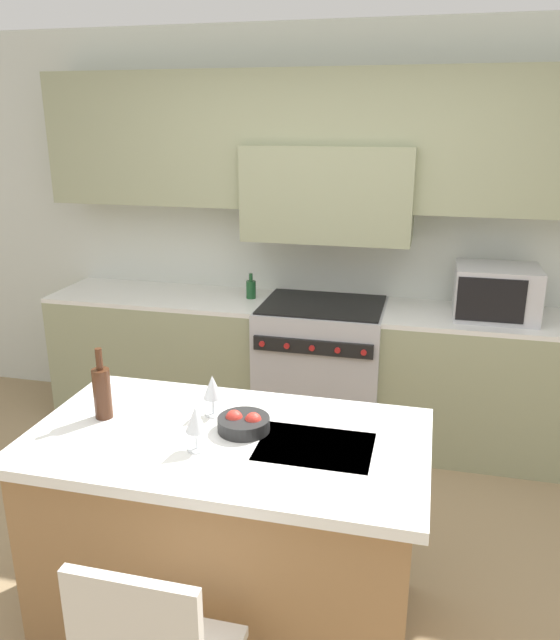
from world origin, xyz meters
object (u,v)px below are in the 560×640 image
oil_bottle_on_counter (251,289)px  range_stove (321,370)px  wine_bottle (102,392)px  fruit_bowl (244,423)px  wine_glass_far (213,388)px  wine_glass_near (196,421)px  microwave (496,292)px

oil_bottle_on_counter → range_stove: bearing=-8.0°
wine_bottle → range_stove: bearing=70.5°
range_stove → fruit_bowl: 1.79m
range_stove → oil_bottle_on_counter: 0.74m
range_stove → wine_glass_far: 1.73m
wine_glass_far → fruit_bowl: (0.17, -0.10, -0.09)m
wine_glass_near → oil_bottle_on_counter: size_ratio=1.04×
wine_bottle → wine_glass_far: wine_bottle is taller
wine_bottle → oil_bottle_on_counter: size_ratio=1.79×
microwave → wine_glass_far: 2.07m
range_stove → oil_bottle_on_counter: bearing=172.0°
microwave → fruit_bowl: 2.06m
wine_bottle → wine_glass_far: bearing=16.6°
microwave → oil_bottle_on_counter: bearing=178.1°
range_stove → wine_bottle: wine_bottle is taller
oil_bottle_on_counter → fruit_bowl: bearing=-74.6°
wine_glass_far → microwave: bearing=52.6°
wine_glass_near → wine_glass_far: (-0.04, 0.29, 0.00)m
fruit_bowl → oil_bottle_on_counter: size_ratio=1.22×
fruit_bowl → wine_glass_far: bearing=148.4°
wine_bottle → wine_glass_near: (0.48, -0.16, 0.01)m
microwave → oil_bottle_on_counter: size_ratio=2.87×
fruit_bowl → microwave: bearing=58.0°
fruit_bowl → wine_glass_near: bearing=-123.9°
range_stove → wine_glass_near: bearing=-94.3°
wine_glass_near → fruit_bowl: bearing=56.1°
oil_bottle_on_counter → microwave: bearing=-1.9°
microwave → wine_glass_near: bearing=-122.2°
wine_glass_far → oil_bottle_on_counter: bearing=101.0°
range_stove → fruit_bowl: size_ratio=4.48×
fruit_bowl → range_stove: bearing=89.4°
range_stove → microwave: bearing=1.0°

